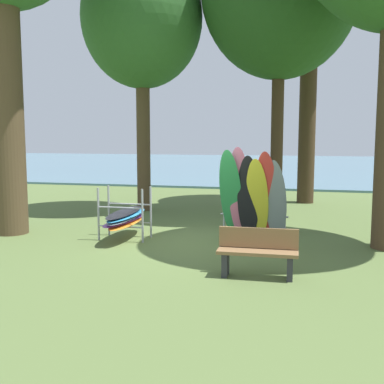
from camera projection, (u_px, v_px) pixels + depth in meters
ground_plane at (196, 244)px, 10.82m from camera, size 80.00×80.00×0.00m
lake_water at (276, 165)px, 38.88m from camera, size 80.00×36.00×0.10m
tree_mid_behind at (142, 19)px, 14.97m from camera, size 3.86×3.86×8.42m
leaning_board_pile at (252, 197)px, 11.04m from camera, size 1.65×1.00×2.23m
board_storage_rack at (126, 217)px, 11.28m from camera, size 1.15×2.12×1.25m
park_bench at (258, 251)px, 8.24m from camera, size 1.41×0.44×0.85m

